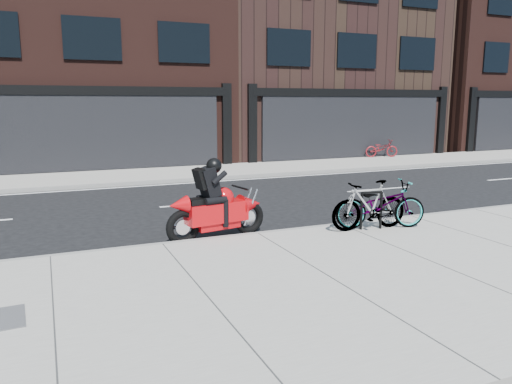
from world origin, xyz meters
name	(u,v)px	position (x,y,z in m)	size (l,w,h in m)	color
ground	(226,219)	(0.00, 0.00, 0.00)	(120.00, 120.00, 0.00)	black
sidewalk_near	(336,284)	(0.00, -5.00, 0.07)	(60.00, 6.00, 0.13)	gray
sidewalk_far	(159,175)	(0.00, 7.75, 0.07)	(60.00, 3.50, 0.13)	gray
building_center	(80,5)	(-2.00, 14.50, 7.25)	(12.00, 10.00, 14.50)	black
building_mideast	(306,40)	(10.00, 14.50, 6.25)	(12.00, 10.00, 12.50)	black
building_east	(468,45)	(22.00, 14.50, 6.50)	(10.00, 10.00, 13.00)	black
bike_rack	(371,207)	(2.36, -2.60, 0.62)	(0.49, 0.15, 0.83)	black
bicycle_front	(380,205)	(2.59, -2.60, 0.65)	(0.69, 1.97, 1.03)	gray
bicycle_rear	(369,205)	(2.29, -2.60, 0.66)	(0.50, 1.75, 1.05)	gray
motorcycle	(221,206)	(-0.67, -1.58, 0.69)	(2.27, 0.75, 1.71)	black
bicycle_far	(382,148)	(11.34, 9.00, 0.56)	(0.57, 1.63, 0.86)	maroon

